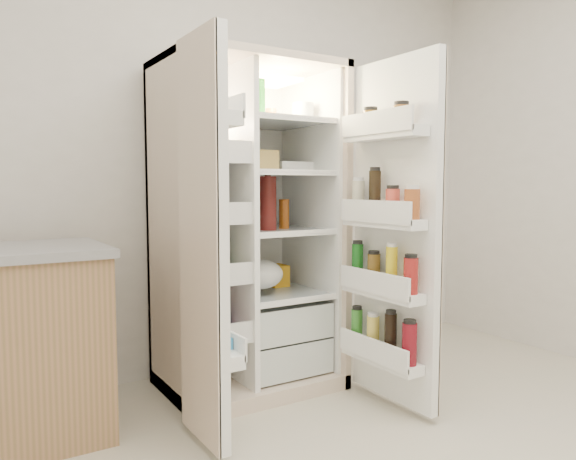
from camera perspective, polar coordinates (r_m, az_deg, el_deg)
wall_back at (r=3.40m, az=-6.73°, el=8.33°), size 4.00×0.02×2.70m
refrigerator at (r=3.10m, az=-4.40°, el=-2.54°), size 0.92×0.70×1.80m
freezer_door at (r=2.32m, az=-8.79°, el=-1.32°), size 0.15×0.40×1.72m
fridge_door at (r=2.78m, az=10.88°, el=-0.70°), size 0.17×0.58×1.72m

